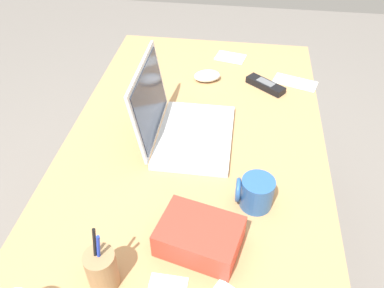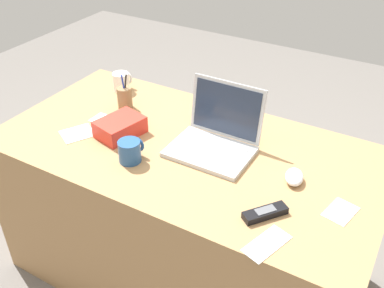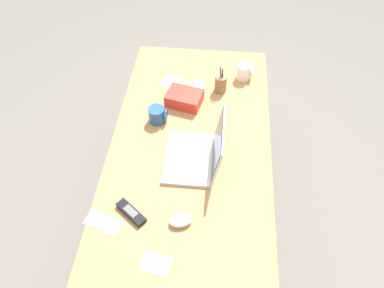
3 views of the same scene
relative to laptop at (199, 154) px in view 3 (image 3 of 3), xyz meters
The scene contains 13 objects.
ground_plane 0.79m from the laptop, 155.96° to the right, with size 6.00×6.00×0.00m, color slate.
desk 0.43m from the laptop, 155.96° to the right, with size 1.53×0.79×0.73m, color #A87C4F.
laptop is the anchor object (origin of this frame).
computer_mouse 0.34m from the laptop, ahead, with size 0.06×0.10×0.04m, color white.
coffee_mug_white 0.33m from the laptop, 135.61° to the right, with size 0.08×0.10×0.09m.
coffee_mug_tall 0.66m from the laptop, 161.02° to the left, with size 0.08×0.09×0.09m.
cordless_phone 0.41m from the laptop, 39.83° to the right, with size 0.13×0.14×0.03m.
pen_holder 0.51m from the laptop, behind, with size 0.07×0.07×0.17m.
snack_bag 0.40m from the laptop, 164.16° to the right, with size 0.13×0.18×0.07m, color red.
paper_note_near_laptop 0.52m from the laptop, behind, with size 0.10×0.08×0.00m, color white.
paper_note_left 0.52m from the laptop, 45.51° to the right, with size 0.07×0.16×0.00m, color white.
paper_note_right 0.57m from the laptop, 160.29° to the right, with size 0.11×0.13×0.00m, color white.
paper_note_front 0.54m from the laptop, 13.28° to the right, with size 0.08×0.12×0.00m, color white.
Camera 3 is at (1.13, 0.11, 2.11)m, focal length 33.60 mm.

